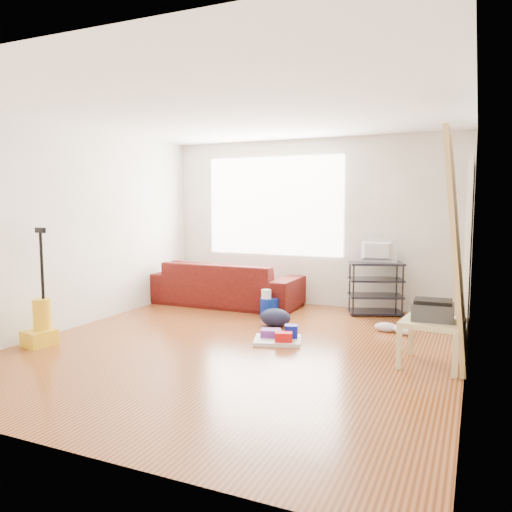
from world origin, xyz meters
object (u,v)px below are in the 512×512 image
at_px(sofa, 226,304).
at_px(vacuum, 41,324).
at_px(cleaning_tray, 279,337).
at_px(tv_stand, 375,288).
at_px(backpack, 275,326).
at_px(side_table, 432,327).
at_px(bucket, 269,317).

height_order(sofa, vacuum, vacuum).
distance_m(sofa, vacuum, 2.91).
bearing_deg(cleaning_tray, tv_stand, 69.39).
height_order(sofa, backpack, sofa).
xyz_separation_m(side_table, cleaning_tray, (-1.62, 0.17, -0.32)).
distance_m(side_table, bucket, 2.58).
bearing_deg(cleaning_tray, bucket, 117.53).
height_order(side_table, vacuum, vacuum).
height_order(side_table, bucket, side_table).
distance_m(bucket, backpack, 0.53).
xyz_separation_m(bucket, cleaning_tray, (0.58, -1.12, 0.06)).
xyz_separation_m(tv_stand, bucket, (-1.29, -0.76, -0.37)).
height_order(tv_stand, backpack, tv_stand).
distance_m(tv_stand, side_table, 2.24).
xyz_separation_m(bucket, backpack, (0.27, -0.46, 0.00)).
bearing_deg(sofa, vacuum, 73.39).
bearing_deg(vacuum, sofa, 85.04).
distance_m(sofa, side_table, 3.61).
height_order(sofa, cleaning_tray, sofa).
bearing_deg(bucket, cleaning_tray, -62.47).
bearing_deg(bucket, backpack, -59.25).
relative_size(bucket, vacuum, 0.20).
distance_m(bucket, cleaning_tray, 1.26).
bearing_deg(sofa, backpack, 141.57).
bearing_deg(backpack, tv_stand, 56.87).
distance_m(tv_stand, cleaning_tray, 2.03).
bearing_deg(cleaning_tray, sofa, 133.05).
distance_m(sofa, tv_stand, 2.26).
bearing_deg(backpack, vacuum, -130.88).
bearing_deg(tv_stand, sofa, 165.62).
bearing_deg(backpack, sofa, 148.42).
distance_m(cleaning_tray, vacuum, 2.61).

